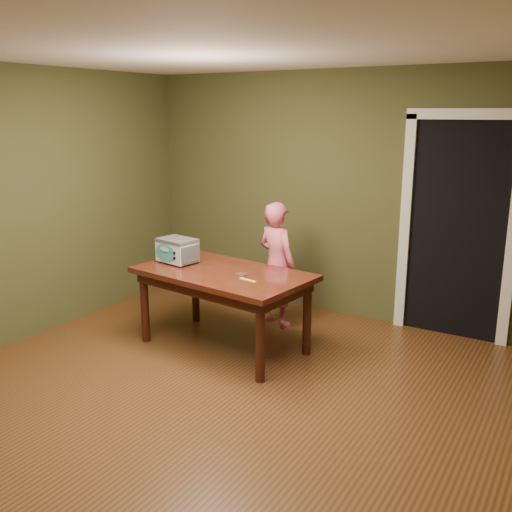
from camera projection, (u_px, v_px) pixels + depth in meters
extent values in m
plane|color=brown|center=(195.00, 406.00, 4.33)|extent=(5.00, 5.00, 0.00)
cube|color=#424726|center=(334.00, 195.00, 6.08)|extent=(4.50, 0.02, 2.60)
cube|color=white|center=(184.00, 43.00, 3.69)|extent=(4.50, 5.00, 0.02)
cube|color=black|center=(464.00, 226.00, 5.74)|extent=(0.90, 0.60, 2.10)
cube|color=black|center=(457.00, 232.00, 5.48)|extent=(0.90, 0.02, 2.10)
cube|color=white|center=(405.00, 227.00, 5.72)|extent=(0.10, 0.06, 2.20)
cube|color=white|center=(467.00, 114.00, 5.20)|extent=(1.10, 0.06, 0.10)
cube|color=#39160C|center=(223.00, 274.00, 5.23)|extent=(1.69, 1.08, 0.05)
cube|color=#33140C|center=(223.00, 281.00, 5.25)|extent=(1.56, 0.95, 0.10)
cylinder|color=#33140C|center=(145.00, 307.00, 5.47)|extent=(0.08, 0.08, 0.70)
cylinder|color=#33140C|center=(195.00, 289.00, 6.01)|extent=(0.08, 0.08, 0.70)
cylinder|color=#33140C|center=(260.00, 342.00, 4.64)|extent=(0.08, 0.08, 0.70)
cylinder|color=#33140C|center=(307.00, 318.00, 5.18)|extent=(0.08, 0.08, 0.70)
cylinder|color=#4C4F54|center=(160.00, 261.00, 5.54)|extent=(0.02, 0.02, 0.02)
cylinder|color=#4C4F54|center=(175.00, 257.00, 5.68)|extent=(0.02, 0.02, 0.02)
cylinder|color=#4C4F54|center=(181.00, 266.00, 5.36)|extent=(0.02, 0.02, 0.02)
cylinder|color=#4C4F54|center=(195.00, 262.00, 5.50)|extent=(0.02, 0.02, 0.02)
cube|color=silver|center=(177.00, 251.00, 5.49)|extent=(0.39, 0.31, 0.20)
cube|color=#4C4F54|center=(177.00, 240.00, 5.47)|extent=(0.40, 0.31, 0.03)
cube|color=#4C4F54|center=(165.00, 248.00, 5.61)|extent=(0.05, 0.23, 0.16)
cube|color=#4C4F54|center=(191.00, 254.00, 5.38)|extent=(0.05, 0.23, 0.16)
ellipsoid|color=#32ABAE|center=(165.00, 253.00, 5.42)|extent=(0.27, 0.05, 0.17)
cylinder|color=black|center=(174.00, 253.00, 5.33)|extent=(0.03, 0.02, 0.02)
cylinder|color=black|center=(175.00, 258.00, 5.34)|extent=(0.02, 0.02, 0.02)
cylinder|color=silver|center=(241.00, 275.00, 5.08)|extent=(0.10, 0.10, 0.02)
cylinder|color=#472817|center=(241.00, 274.00, 5.08)|extent=(0.09, 0.09, 0.01)
cube|color=#F5E26A|center=(248.00, 280.00, 4.94)|extent=(0.18, 0.06, 0.01)
imported|color=#EB607E|center=(277.00, 264.00, 5.86)|extent=(0.54, 0.43, 1.29)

